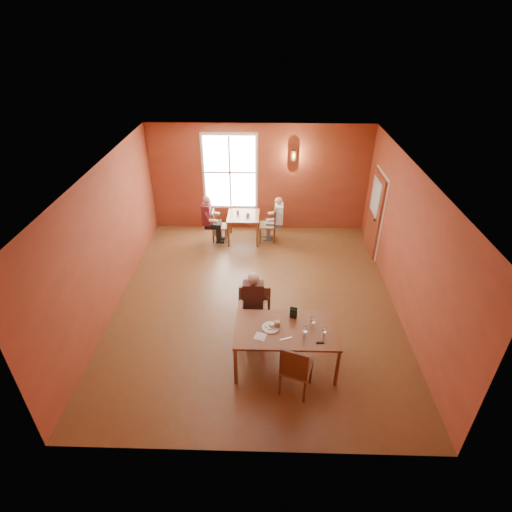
{
  "coord_description": "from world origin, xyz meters",
  "views": [
    {
      "loc": [
        0.2,
        -6.92,
        5.47
      ],
      "look_at": [
        0.0,
        0.2,
        1.05
      ],
      "focal_mm": 28.0,
      "sensor_mm": 36.0,
      "label": 1
    }
  ],
  "objects_px": {
    "diner_maroon": "(218,219)",
    "diner_white": "(269,221)",
    "main_table": "(285,347)",
    "chair_diner_white": "(267,224)",
    "diner_main": "(258,313)",
    "chair_empty": "(297,367)",
    "chair_diner_maroon": "(220,226)",
    "second_table": "(244,228)",
    "chair_diner_main": "(258,317)"
  },
  "relations": [
    {
      "from": "main_table",
      "to": "diner_main",
      "type": "xyz_separation_m",
      "value": [
        -0.5,
        0.62,
        0.24
      ]
    },
    {
      "from": "chair_empty",
      "to": "diner_white",
      "type": "bearing_deg",
      "value": 114.47
    },
    {
      "from": "chair_diner_white",
      "to": "chair_diner_maroon",
      "type": "distance_m",
      "value": 1.3
    },
    {
      "from": "chair_diner_maroon",
      "to": "diner_maroon",
      "type": "distance_m",
      "value": 0.22
    },
    {
      "from": "diner_main",
      "to": "chair_diner_white",
      "type": "relative_size",
      "value": 1.34
    },
    {
      "from": "chair_empty",
      "to": "chair_diner_maroon",
      "type": "relative_size",
      "value": 1.2
    },
    {
      "from": "chair_diner_white",
      "to": "diner_white",
      "type": "height_order",
      "value": "diner_white"
    },
    {
      "from": "chair_empty",
      "to": "second_table",
      "type": "height_order",
      "value": "chair_empty"
    },
    {
      "from": "diner_white",
      "to": "chair_diner_maroon",
      "type": "xyz_separation_m",
      "value": [
        -1.33,
        0.0,
        -0.17
      ]
    },
    {
      "from": "diner_maroon",
      "to": "chair_diner_white",
      "type": "bearing_deg",
      "value": 90.0
    },
    {
      "from": "chair_diner_main",
      "to": "chair_diner_white",
      "type": "xyz_separation_m",
      "value": [
        0.17,
        3.89,
        -0.05
      ]
    },
    {
      "from": "diner_main",
      "to": "diner_white",
      "type": "relative_size",
      "value": 1.08
    },
    {
      "from": "main_table",
      "to": "second_table",
      "type": "relative_size",
      "value": 2.08
    },
    {
      "from": "chair_diner_main",
      "to": "chair_diner_maroon",
      "type": "bearing_deg",
      "value": -73.81
    },
    {
      "from": "main_table",
      "to": "diner_main",
      "type": "distance_m",
      "value": 0.83
    },
    {
      "from": "main_table",
      "to": "chair_diner_white",
      "type": "relative_size",
      "value": 1.83
    },
    {
      "from": "chair_empty",
      "to": "chair_diner_white",
      "type": "bearing_deg",
      "value": 114.81
    },
    {
      "from": "main_table",
      "to": "chair_empty",
      "type": "relative_size",
      "value": 1.71
    },
    {
      "from": "chair_diner_white",
      "to": "diner_maroon",
      "type": "relative_size",
      "value": 0.75
    },
    {
      "from": "diner_main",
      "to": "chair_diner_white",
      "type": "bearing_deg",
      "value": -92.48
    },
    {
      "from": "diner_main",
      "to": "second_table",
      "type": "xyz_separation_m",
      "value": [
        -0.48,
        3.92,
        -0.28
      ]
    },
    {
      "from": "second_table",
      "to": "chair_diner_white",
      "type": "xyz_separation_m",
      "value": [
        0.65,
        0.0,
        0.11
      ]
    },
    {
      "from": "chair_diner_main",
      "to": "second_table",
      "type": "xyz_separation_m",
      "value": [
        -0.48,
        3.89,
        -0.16
      ]
    },
    {
      "from": "main_table",
      "to": "diner_maroon",
      "type": "relative_size",
      "value": 1.38
    },
    {
      "from": "chair_diner_main",
      "to": "chair_diner_white",
      "type": "height_order",
      "value": "chair_diner_main"
    },
    {
      "from": "chair_diner_main",
      "to": "chair_diner_white",
      "type": "distance_m",
      "value": 3.9
    },
    {
      "from": "chair_empty",
      "to": "second_table",
      "type": "bearing_deg",
      "value": 121.92
    },
    {
      "from": "main_table",
      "to": "chair_empty",
      "type": "xyz_separation_m",
      "value": [
        0.16,
        -0.56,
        0.1
      ]
    },
    {
      "from": "second_table",
      "to": "diner_maroon",
      "type": "xyz_separation_m",
      "value": [
        -0.68,
        0.0,
        0.27
      ]
    },
    {
      "from": "chair_empty",
      "to": "chair_diner_maroon",
      "type": "xyz_separation_m",
      "value": [
        -1.79,
        5.1,
        -0.09
      ]
    },
    {
      "from": "main_table",
      "to": "diner_main",
      "type": "height_order",
      "value": "diner_main"
    },
    {
      "from": "chair_diner_main",
      "to": "diner_main",
      "type": "height_order",
      "value": "diner_main"
    },
    {
      "from": "chair_empty",
      "to": "chair_diner_white",
      "type": "height_order",
      "value": "chair_empty"
    },
    {
      "from": "chair_diner_main",
      "to": "diner_maroon",
      "type": "bearing_deg",
      "value": -73.4
    },
    {
      "from": "main_table",
      "to": "second_table",
      "type": "height_order",
      "value": "main_table"
    },
    {
      "from": "chair_diner_main",
      "to": "diner_main",
      "type": "relative_size",
      "value": 0.81
    },
    {
      "from": "chair_diner_main",
      "to": "diner_white",
      "type": "xyz_separation_m",
      "value": [
        0.2,
        3.89,
        0.07
      ]
    },
    {
      "from": "chair_diner_white",
      "to": "diner_white",
      "type": "xyz_separation_m",
      "value": [
        0.03,
        0.0,
        0.12
      ]
    },
    {
      "from": "diner_maroon",
      "to": "diner_white",
      "type": "bearing_deg",
      "value": 90.0
    },
    {
      "from": "main_table",
      "to": "second_table",
      "type": "distance_m",
      "value": 4.65
    },
    {
      "from": "diner_white",
      "to": "diner_maroon",
      "type": "bearing_deg",
      "value": 90.0
    },
    {
      "from": "second_table",
      "to": "diner_maroon",
      "type": "distance_m",
      "value": 0.73
    },
    {
      "from": "main_table",
      "to": "chair_diner_white",
      "type": "bearing_deg",
      "value": 94.16
    },
    {
      "from": "chair_diner_main",
      "to": "second_table",
      "type": "relative_size",
      "value": 1.25
    },
    {
      "from": "chair_diner_white",
      "to": "second_table",
      "type": "bearing_deg",
      "value": 90.0
    },
    {
      "from": "second_table",
      "to": "diner_white",
      "type": "xyz_separation_m",
      "value": [
        0.68,
        0.0,
        0.23
      ]
    },
    {
      "from": "diner_main",
      "to": "chair_diner_maroon",
      "type": "height_order",
      "value": "diner_main"
    },
    {
      "from": "main_table",
      "to": "diner_white",
      "type": "height_order",
      "value": "diner_white"
    },
    {
      "from": "chair_diner_white",
      "to": "diner_maroon",
      "type": "bearing_deg",
      "value": 90.0
    },
    {
      "from": "main_table",
      "to": "diner_maroon",
      "type": "bearing_deg",
      "value": 110.08
    }
  ]
}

